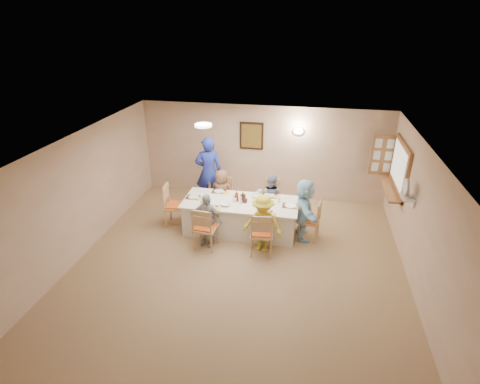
% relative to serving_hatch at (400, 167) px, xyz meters
% --- Properties ---
extents(ground, '(7.00, 7.00, 0.00)m').
position_rel_serving_hatch_xyz_m(ground, '(-3.21, -2.40, -1.50)').
color(ground, '#8F6D52').
extents(room_walls, '(7.00, 7.00, 7.00)m').
position_rel_serving_hatch_xyz_m(room_walls, '(-3.21, -2.40, 0.01)').
color(room_walls, tan).
rests_on(room_walls, ground).
extents(wall_picture, '(0.62, 0.05, 0.72)m').
position_rel_serving_hatch_xyz_m(wall_picture, '(-3.51, 1.06, 0.20)').
color(wall_picture, black).
rests_on(wall_picture, room_walls).
extents(wall_sconce, '(0.26, 0.09, 0.18)m').
position_rel_serving_hatch_xyz_m(wall_sconce, '(-2.31, 1.04, 0.40)').
color(wall_sconce, white).
rests_on(wall_sconce, room_walls).
extents(ceiling_light, '(0.36, 0.36, 0.05)m').
position_rel_serving_hatch_xyz_m(ceiling_light, '(-4.21, -0.90, 0.97)').
color(ceiling_light, white).
rests_on(ceiling_light, room_walls).
extents(serving_hatch, '(0.06, 1.50, 1.15)m').
position_rel_serving_hatch_xyz_m(serving_hatch, '(0.00, 0.00, 0.00)').
color(serving_hatch, '#9D6239').
rests_on(serving_hatch, room_walls).
extents(hatch_sill, '(0.30, 1.50, 0.05)m').
position_rel_serving_hatch_xyz_m(hatch_sill, '(-0.12, 0.00, -0.53)').
color(hatch_sill, '#9D6239').
rests_on(hatch_sill, room_walls).
extents(shutter_door, '(0.55, 0.04, 1.00)m').
position_rel_serving_hatch_xyz_m(shutter_door, '(-0.26, 0.76, 0.00)').
color(shutter_door, '#9D6239').
rests_on(shutter_door, room_walls).
extents(fan_shelf, '(0.22, 0.36, 0.03)m').
position_rel_serving_hatch_xyz_m(fan_shelf, '(-0.08, -1.35, -0.10)').
color(fan_shelf, white).
rests_on(fan_shelf, room_walls).
extents(desk_fan, '(0.30, 0.30, 0.28)m').
position_rel_serving_hatch_xyz_m(desk_fan, '(-0.11, -1.35, 0.05)').
color(desk_fan, '#A5A5A8').
rests_on(desk_fan, fan_shelf).
extents(dining_table, '(2.58, 1.09, 0.76)m').
position_rel_serving_hatch_xyz_m(dining_table, '(-3.42, -0.89, -1.12)').
color(dining_table, silver).
rests_on(dining_table, ground).
extents(chair_back_left, '(0.46, 0.46, 0.91)m').
position_rel_serving_hatch_xyz_m(chair_back_left, '(-4.02, -0.09, -1.04)').
color(chair_back_left, tan).
rests_on(chair_back_left, ground).
extents(chair_back_right, '(0.46, 0.46, 0.96)m').
position_rel_serving_hatch_xyz_m(chair_back_right, '(-2.82, -0.09, -1.02)').
color(chair_back_right, tan).
rests_on(chair_back_right, ground).
extents(chair_front_left, '(0.52, 0.52, 0.99)m').
position_rel_serving_hatch_xyz_m(chair_front_left, '(-4.02, -1.69, -1.00)').
color(chair_front_left, tan).
rests_on(chair_front_left, ground).
extents(chair_front_right, '(0.53, 0.53, 1.00)m').
position_rel_serving_hatch_xyz_m(chair_front_right, '(-2.82, -1.69, -1.00)').
color(chair_front_right, tan).
rests_on(chair_front_right, ground).
extents(chair_left_end, '(0.53, 0.53, 1.03)m').
position_rel_serving_hatch_xyz_m(chair_left_end, '(-4.97, -0.89, -0.99)').
color(chair_left_end, tan).
rests_on(chair_left_end, ground).
extents(chair_right_end, '(0.51, 0.51, 0.93)m').
position_rel_serving_hatch_xyz_m(chair_right_end, '(-1.87, -0.89, -1.04)').
color(chair_right_end, tan).
rests_on(chair_right_end, ground).
extents(diner_back_left, '(0.66, 0.50, 1.20)m').
position_rel_serving_hatch_xyz_m(diner_back_left, '(-4.02, -0.21, -0.90)').
color(diner_back_left, brown).
rests_on(diner_back_left, ground).
extents(diner_back_right, '(0.73, 0.65, 1.19)m').
position_rel_serving_hatch_xyz_m(diner_back_right, '(-2.82, -0.21, -0.91)').
color(diner_back_right, gray).
rests_on(diner_back_right, ground).
extents(diner_front_left, '(0.79, 0.49, 1.21)m').
position_rel_serving_hatch_xyz_m(diner_front_left, '(-4.02, -1.57, -0.90)').
color(diner_front_left, '#A8A8A8').
rests_on(diner_front_left, ground).
extents(diner_front_right, '(1.00, 0.77, 1.29)m').
position_rel_serving_hatch_xyz_m(diner_front_right, '(-2.82, -1.57, -0.86)').
color(diner_front_right, gold).
rests_on(diner_front_right, ground).
extents(diner_right_end, '(1.43, 0.81, 1.41)m').
position_rel_serving_hatch_xyz_m(diner_right_end, '(-2.00, -0.89, -0.80)').
color(diner_right_end, '#ABE2FC').
rests_on(diner_right_end, ground).
extents(caregiver, '(0.89, 0.77, 1.86)m').
position_rel_serving_hatch_xyz_m(caregiver, '(-4.47, 0.26, -0.57)').
color(caregiver, '#2232A1').
rests_on(caregiver, ground).
extents(placemat_fl, '(0.34, 0.25, 0.01)m').
position_rel_serving_hatch_xyz_m(placemat_fl, '(-4.02, -1.31, -0.74)').
color(placemat_fl, '#472B19').
rests_on(placemat_fl, dining_table).
extents(plate_fl, '(0.24, 0.24, 0.02)m').
position_rel_serving_hatch_xyz_m(plate_fl, '(-4.02, -1.31, -0.73)').
color(plate_fl, white).
rests_on(plate_fl, dining_table).
extents(napkin_fl, '(0.15, 0.15, 0.01)m').
position_rel_serving_hatch_xyz_m(napkin_fl, '(-3.84, -1.36, -0.73)').
color(napkin_fl, yellow).
rests_on(napkin_fl, dining_table).
extents(placemat_fr, '(0.33, 0.25, 0.01)m').
position_rel_serving_hatch_xyz_m(placemat_fr, '(-2.82, -1.31, -0.74)').
color(placemat_fr, '#472B19').
rests_on(placemat_fr, dining_table).
extents(plate_fr, '(0.24, 0.24, 0.02)m').
position_rel_serving_hatch_xyz_m(plate_fr, '(-2.82, -1.31, -0.73)').
color(plate_fr, white).
rests_on(plate_fr, dining_table).
extents(napkin_fr, '(0.14, 0.14, 0.01)m').
position_rel_serving_hatch_xyz_m(napkin_fr, '(-2.64, -1.36, -0.73)').
color(napkin_fr, yellow).
rests_on(napkin_fr, dining_table).
extents(placemat_bl, '(0.34, 0.25, 0.01)m').
position_rel_serving_hatch_xyz_m(placemat_bl, '(-4.02, -0.47, -0.74)').
color(placemat_bl, '#472B19').
rests_on(placemat_bl, dining_table).
extents(plate_bl, '(0.23, 0.23, 0.01)m').
position_rel_serving_hatch_xyz_m(plate_bl, '(-4.02, -0.47, -0.73)').
color(plate_bl, white).
rests_on(plate_bl, dining_table).
extents(napkin_bl, '(0.13, 0.13, 0.01)m').
position_rel_serving_hatch_xyz_m(napkin_bl, '(-3.84, -0.52, -0.73)').
color(napkin_bl, yellow).
rests_on(napkin_bl, dining_table).
extents(placemat_br, '(0.36, 0.27, 0.01)m').
position_rel_serving_hatch_xyz_m(placemat_br, '(-2.82, -0.47, -0.74)').
color(placemat_br, '#472B19').
rests_on(placemat_br, dining_table).
extents(plate_br, '(0.25, 0.25, 0.02)m').
position_rel_serving_hatch_xyz_m(plate_br, '(-2.82, -0.47, -0.73)').
color(plate_br, white).
rests_on(plate_br, dining_table).
extents(napkin_br, '(0.14, 0.14, 0.01)m').
position_rel_serving_hatch_xyz_m(napkin_br, '(-2.64, -0.52, -0.73)').
color(napkin_br, yellow).
rests_on(napkin_br, dining_table).
extents(placemat_le, '(0.34, 0.25, 0.01)m').
position_rel_serving_hatch_xyz_m(placemat_le, '(-4.52, -0.89, -0.74)').
color(placemat_le, '#472B19').
rests_on(placemat_le, dining_table).
extents(plate_le, '(0.23, 0.23, 0.01)m').
position_rel_serving_hatch_xyz_m(plate_le, '(-4.52, -0.89, -0.73)').
color(plate_le, white).
rests_on(plate_le, dining_table).
extents(napkin_le, '(0.14, 0.14, 0.01)m').
position_rel_serving_hatch_xyz_m(napkin_le, '(-4.34, -0.94, -0.73)').
color(napkin_le, yellow).
rests_on(napkin_le, dining_table).
extents(placemat_re, '(0.36, 0.26, 0.01)m').
position_rel_serving_hatch_xyz_m(placemat_re, '(-2.30, -0.89, -0.74)').
color(placemat_re, '#472B19').
rests_on(placemat_re, dining_table).
extents(plate_re, '(0.25, 0.25, 0.02)m').
position_rel_serving_hatch_xyz_m(plate_re, '(-2.30, -0.89, -0.73)').
color(plate_re, white).
rests_on(plate_re, dining_table).
extents(napkin_re, '(0.14, 0.14, 0.01)m').
position_rel_serving_hatch_xyz_m(napkin_re, '(-2.12, -0.94, -0.73)').
color(napkin_re, yellow).
rests_on(napkin_re, dining_table).
extents(teacup_a, '(0.13, 0.13, 0.09)m').
position_rel_serving_hatch_xyz_m(teacup_a, '(-4.21, -1.18, -0.69)').
color(teacup_a, white).
rests_on(teacup_a, dining_table).
extents(teacup_b, '(0.12, 0.12, 0.09)m').
position_rel_serving_hatch_xyz_m(teacup_b, '(-3.06, -0.39, -0.69)').
color(teacup_b, white).
rests_on(teacup_b, dining_table).
extents(bowl_a, '(0.29, 0.29, 0.06)m').
position_rel_serving_hatch_xyz_m(bowl_a, '(-3.71, -1.13, -0.71)').
color(bowl_a, white).
rests_on(bowl_a, dining_table).
extents(bowl_b, '(0.32, 0.32, 0.06)m').
position_rel_serving_hatch_xyz_m(bowl_b, '(-3.11, -0.61, -0.71)').
color(bowl_b, white).
rests_on(bowl_b, dining_table).
extents(condiment_ketchup, '(0.14, 0.14, 0.25)m').
position_rel_serving_hatch_xyz_m(condiment_ketchup, '(-3.52, -0.86, -0.62)').
color(condiment_ketchup, '#9F280D').
rests_on(condiment_ketchup, dining_table).
extents(condiment_brown, '(0.14, 0.15, 0.20)m').
position_rel_serving_hatch_xyz_m(condiment_brown, '(-3.38, -0.80, -0.64)').
color(condiment_brown, '#3B160F').
rests_on(condiment_brown, dining_table).
extents(condiment_malt, '(0.16, 0.16, 0.15)m').
position_rel_serving_hatch_xyz_m(condiment_malt, '(-3.32, -0.90, -0.66)').
color(condiment_malt, '#3B160F').
rests_on(condiment_malt, dining_table).
extents(drinking_glass, '(0.07, 0.07, 0.10)m').
position_rel_serving_hatch_xyz_m(drinking_glass, '(-3.57, -0.84, -0.68)').
color(drinking_glass, silver).
rests_on(drinking_glass, dining_table).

